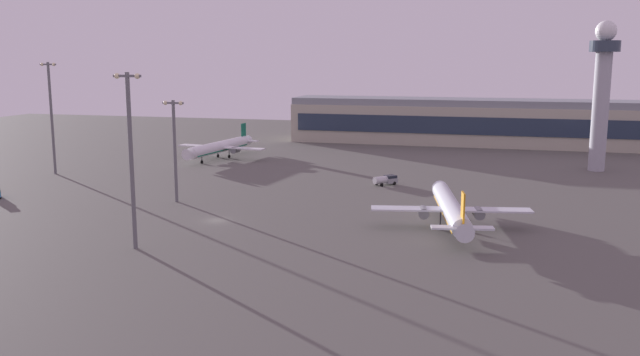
{
  "coord_description": "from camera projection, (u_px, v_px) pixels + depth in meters",
  "views": [
    {
      "loc": [
        52.55,
        -115.79,
        30.68
      ],
      "look_at": [
        12.8,
        28.7,
        4.0
      ],
      "focal_mm": 37.63,
      "sensor_mm": 36.0,
      "label": 1
    }
  ],
  "objects": [
    {
      "name": "ground_plane",
      "position": [
        217.0,
        220.0,
        129.01
      ],
      "size": [
        416.0,
        416.0,
        0.0
      ],
      "primitive_type": "plane",
      "color": "#56544F"
    },
    {
      "name": "terminal_building",
      "position": [
        489.0,
        122.0,
        241.78
      ],
      "size": [
        143.31,
        22.4,
        16.4
      ],
      "color": "#B2AD99",
      "rests_on": "ground"
    },
    {
      "name": "control_tower",
      "position": [
        602.0,
        85.0,
        182.6
      ],
      "size": [
        8.0,
        8.0,
        40.87
      ],
      "color": "#A8A8B2",
      "rests_on": "ground"
    },
    {
      "name": "airplane_near_gate",
      "position": [
        451.0,
        208.0,
        122.94
      ],
      "size": [
        29.27,
        37.39,
        9.65
      ],
      "rotation": [
        0.0,
        0.0,
        0.2
      ],
      "color": "silver",
      "rests_on": "ground"
    },
    {
      "name": "airplane_taxiway_distant",
      "position": [
        220.0,
        147.0,
        208.56
      ],
      "size": [
        29.5,
        37.81,
        9.7
      ],
      "rotation": [
        0.0,
        0.0,
        3.03
      ],
      "color": "white",
      "rests_on": "ground"
    },
    {
      "name": "fuel_truck",
      "position": [
        386.0,
        180.0,
        164.9
      ],
      "size": [
        5.85,
        6.02,
        2.35
      ],
      "rotation": [
        0.0,
        0.0,
        5.53
      ],
      "color": "gray",
      "rests_on": "ground"
    },
    {
      "name": "apron_light_central",
      "position": [
        131.0,
        151.0,
        107.22
      ],
      "size": [
        4.8,
        0.9,
        28.64
      ],
      "color": "slate",
      "rests_on": "ground"
    },
    {
      "name": "apron_light_east",
      "position": [
        51.0,
        112.0,
        178.49
      ],
      "size": [
        4.8,
        0.9,
        29.86
      ],
      "color": "slate",
      "rests_on": "ground"
    },
    {
      "name": "apron_light_west",
      "position": [
        175.0,
        143.0,
        143.78
      ],
      "size": [
        4.8,
        0.9,
        22.05
      ],
      "color": "slate",
      "rests_on": "ground"
    }
  ]
}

